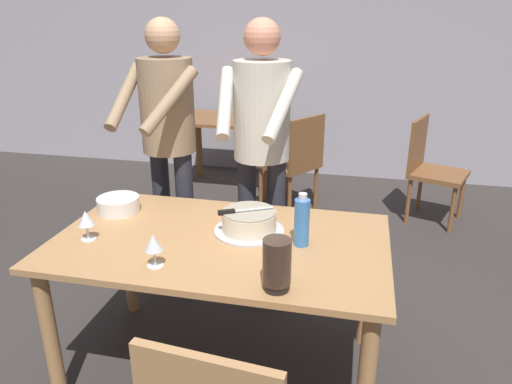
{
  "coord_description": "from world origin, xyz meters",
  "views": [
    {
      "loc": [
        0.6,
        -1.92,
        1.75
      ],
      "look_at": [
        0.12,
        0.25,
        0.9
      ],
      "focal_mm": 33.41,
      "sensor_mm": 36.0,
      "label": 1
    }
  ],
  "objects_px": {
    "person_standing_beside": "(168,131)",
    "main_dining_table": "(221,259)",
    "wine_glass_near": "(86,219)",
    "water_bottle": "(302,222)",
    "cake_knife": "(234,211)",
    "hurricane_lamp": "(277,264)",
    "plate_stack": "(118,204)",
    "wine_glass_far": "(153,244)",
    "background_table": "(229,134)",
    "background_chair_1": "(295,160)",
    "person_cutting_cake": "(261,137)",
    "cake_on_platter": "(249,222)",
    "background_chair_0": "(430,166)"
  },
  "relations": [
    {
      "from": "cake_on_platter",
      "to": "wine_glass_near",
      "type": "distance_m",
      "value": 0.76
    },
    {
      "from": "cake_knife",
      "to": "person_standing_beside",
      "type": "bearing_deg",
      "value": 132.74
    },
    {
      "from": "main_dining_table",
      "to": "cake_knife",
      "type": "xyz_separation_m",
      "value": [
        0.05,
        0.07,
        0.22
      ]
    },
    {
      "from": "cake_on_platter",
      "to": "wine_glass_far",
      "type": "bearing_deg",
      "value": -127.03
    },
    {
      "from": "background_chair_0",
      "to": "hurricane_lamp",
      "type": "bearing_deg",
      "value": -108.71
    },
    {
      "from": "plate_stack",
      "to": "background_table",
      "type": "height_order",
      "value": "plate_stack"
    },
    {
      "from": "main_dining_table",
      "to": "background_chair_1",
      "type": "distance_m",
      "value": 2.17
    },
    {
      "from": "main_dining_table",
      "to": "wine_glass_far",
      "type": "bearing_deg",
      "value": -122.42
    },
    {
      "from": "plate_stack",
      "to": "background_chair_1",
      "type": "bearing_deg",
      "value": 71.26
    },
    {
      "from": "wine_glass_near",
      "to": "water_bottle",
      "type": "bearing_deg",
      "value": 9.61
    },
    {
      "from": "cake_on_platter",
      "to": "person_cutting_cake",
      "type": "distance_m",
      "value": 0.63
    },
    {
      "from": "water_bottle",
      "to": "background_chair_0",
      "type": "relative_size",
      "value": 0.28
    },
    {
      "from": "water_bottle",
      "to": "cake_on_platter",
      "type": "bearing_deg",
      "value": 163.21
    },
    {
      "from": "background_chair_1",
      "to": "background_chair_0",
      "type": "bearing_deg",
      "value": 3.57
    },
    {
      "from": "cake_on_platter",
      "to": "hurricane_lamp",
      "type": "height_order",
      "value": "hurricane_lamp"
    },
    {
      "from": "person_cutting_cake",
      "to": "background_table",
      "type": "bearing_deg",
      "value": 111.0
    },
    {
      "from": "cake_knife",
      "to": "person_standing_beside",
      "type": "distance_m",
      "value": 0.88
    },
    {
      "from": "plate_stack",
      "to": "background_table",
      "type": "distance_m",
      "value": 2.47
    },
    {
      "from": "main_dining_table",
      "to": "wine_glass_far",
      "type": "relative_size",
      "value": 10.78
    },
    {
      "from": "wine_glass_far",
      "to": "cake_knife",
      "type": "bearing_deg",
      "value": 56.85
    },
    {
      "from": "person_cutting_cake",
      "to": "background_chair_1",
      "type": "xyz_separation_m",
      "value": [
        -0.0,
        1.5,
        -0.58
      ]
    },
    {
      "from": "person_standing_beside",
      "to": "background_chair_0",
      "type": "distance_m",
      "value": 2.4
    },
    {
      "from": "background_chair_0",
      "to": "wine_glass_far",
      "type": "bearing_deg",
      "value": -118.99
    },
    {
      "from": "cake_knife",
      "to": "wine_glass_near",
      "type": "relative_size",
      "value": 1.73
    },
    {
      "from": "background_table",
      "to": "background_chair_1",
      "type": "height_order",
      "value": "background_chair_1"
    },
    {
      "from": "hurricane_lamp",
      "to": "plate_stack",
      "type": "bearing_deg",
      "value": 149.52
    },
    {
      "from": "hurricane_lamp",
      "to": "background_table",
      "type": "xyz_separation_m",
      "value": [
        -1.04,
        3.02,
        -0.28
      ]
    },
    {
      "from": "cake_knife",
      "to": "background_chair_1",
      "type": "bearing_deg",
      "value": 90.05
    },
    {
      "from": "wine_glass_near",
      "to": "main_dining_table",
      "type": "bearing_deg",
      "value": 13.14
    },
    {
      "from": "plate_stack",
      "to": "cake_knife",
      "type": "bearing_deg",
      "value": -10.54
    },
    {
      "from": "cake_knife",
      "to": "background_chair_0",
      "type": "distance_m",
      "value": 2.49
    },
    {
      "from": "wine_glass_far",
      "to": "background_chair_1",
      "type": "height_order",
      "value": "background_chair_1"
    },
    {
      "from": "person_standing_beside",
      "to": "main_dining_table",
      "type": "bearing_deg",
      "value": -52.9
    },
    {
      "from": "cake_knife",
      "to": "background_table",
      "type": "xyz_separation_m",
      "value": [
        -0.76,
        2.58,
        -0.29
      ]
    },
    {
      "from": "wine_glass_far",
      "to": "water_bottle",
      "type": "height_order",
      "value": "water_bottle"
    },
    {
      "from": "cake_knife",
      "to": "wine_glass_far",
      "type": "distance_m",
      "value": 0.45
    },
    {
      "from": "person_standing_beside",
      "to": "background_chair_1",
      "type": "bearing_deg",
      "value": 68.54
    },
    {
      "from": "water_bottle",
      "to": "background_chair_1",
      "type": "relative_size",
      "value": 0.28
    },
    {
      "from": "hurricane_lamp",
      "to": "background_chair_0",
      "type": "distance_m",
      "value": 2.78
    },
    {
      "from": "person_cutting_cake",
      "to": "background_chair_1",
      "type": "height_order",
      "value": "person_cutting_cake"
    },
    {
      "from": "wine_glass_near",
      "to": "cake_knife",
      "type": "bearing_deg",
      "value": 17.94
    },
    {
      "from": "cake_on_platter",
      "to": "wine_glass_far",
      "type": "height_order",
      "value": "wine_glass_far"
    },
    {
      "from": "wine_glass_near",
      "to": "background_table",
      "type": "relative_size",
      "value": 0.14
    },
    {
      "from": "cake_on_platter",
      "to": "person_standing_beside",
      "type": "distance_m",
      "value": 0.92
    },
    {
      "from": "plate_stack",
      "to": "background_chair_0",
      "type": "distance_m",
      "value": 2.77
    },
    {
      "from": "background_chair_1",
      "to": "hurricane_lamp",
      "type": "bearing_deg",
      "value": -83.59
    },
    {
      "from": "plate_stack",
      "to": "person_cutting_cake",
      "type": "distance_m",
      "value": 0.87
    },
    {
      "from": "wine_glass_near",
      "to": "hurricane_lamp",
      "type": "bearing_deg",
      "value": -13.6
    },
    {
      "from": "main_dining_table",
      "to": "hurricane_lamp",
      "type": "xyz_separation_m",
      "value": [
        0.33,
        -0.37,
        0.22
      ]
    },
    {
      "from": "wine_glass_far",
      "to": "person_cutting_cake",
      "type": "bearing_deg",
      "value": 75.79
    }
  ]
}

